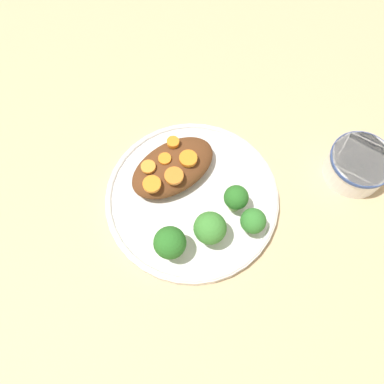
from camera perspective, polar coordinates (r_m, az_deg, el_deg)
The scene contains 14 objects.
ground_plane at distance 0.56m, azimuth 0.00°, elevation -1.27°, with size 4.00×4.00×0.00m, color tan.
plate at distance 0.55m, azimuth 0.00°, elevation -0.85°, with size 0.26×0.26×0.02m.
dip_bowl at distance 0.61m, azimuth 23.97°, elevation 3.84°, with size 0.09×0.09×0.05m.
stew_mound at distance 0.55m, azimuth -2.59°, elevation 3.99°, with size 0.13×0.08×0.04m, color #5B3319.
broccoli_floret_0 at distance 0.50m, azimuth 2.76°, elevation -5.56°, with size 0.04×0.04×0.06m.
broccoli_floret_1 at distance 0.51m, azimuth 9.29°, elevation -4.42°, with size 0.04×0.04×0.05m.
broccoli_floret_2 at distance 0.49m, azimuth -3.38°, elevation -7.79°, with size 0.04×0.04×0.06m.
broccoli_floret_3 at distance 0.52m, azimuth 6.71°, elevation -0.95°, with size 0.03×0.03×0.05m.
carrot_slice_0 at distance 0.53m, azimuth -6.68°, elevation 3.84°, with size 0.02×0.02×0.00m, color orange.
carrot_slice_1 at distance 0.54m, azimuth -4.18°, elevation 5.09°, with size 0.02×0.02×0.00m, color orange.
carrot_slice_2 at distance 0.52m, azimuth -2.76°, elevation 2.47°, with size 0.03×0.03×0.01m, color orange.
carrot_slice_3 at distance 0.55m, azimuth -2.90°, elevation 7.59°, with size 0.02×0.02×0.01m, color orange.
carrot_slice_4 at distance 0.53m, azimuth -0.57°, elevation 5.12°, with size 0.03×0.03×0.01m, color orange.
carrot_slice_5 at distance 0.52m, azimuth -6.13°, elevation 1.20°, with size 0.03×0.03×0.01m, color orange.
Camera 1 is at (-0.13, -0.18, 0.52)m, focal length 35.00 mm.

